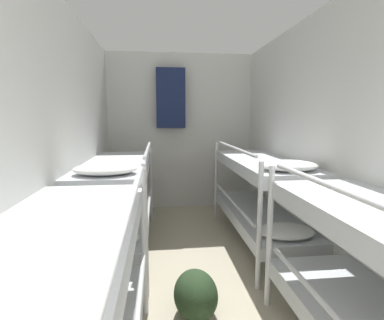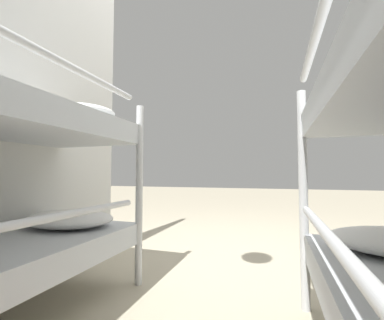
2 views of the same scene
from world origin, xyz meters
The scene contains 7 objects.
wall_left centered at (-1.16, 2.57, 1.22)m, with size 0.06×5.26×2.45m.
wall_right centered at (1.16, 2.57, 1.22)m, with size 0.06×5.26×2.45m.
wall_back centered at (0.00, 5.17, 1.22)m, with size 2.39×0.06×2.45m.
bunk_stack_left_far centered at (-0.80, 3.55, 0.63)m, with size 0.68×1.93×1.14m.
bunk_stack_right_far centered at (0.80, 3.55, 0.63)m, with size 0.68×1.93×1.14m.
duffel_bag centered at (-0.10, 2.40, 0.16)m, with size 0.32×0.46×0.32m.
hanging_coat centered at (-0.16, 5.02, 1.75)m, with size 0.44×0.12×0.90m.
Camera 1 is at (-0.36, 0.37, 1.46)m, focal length 28.00 mm.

